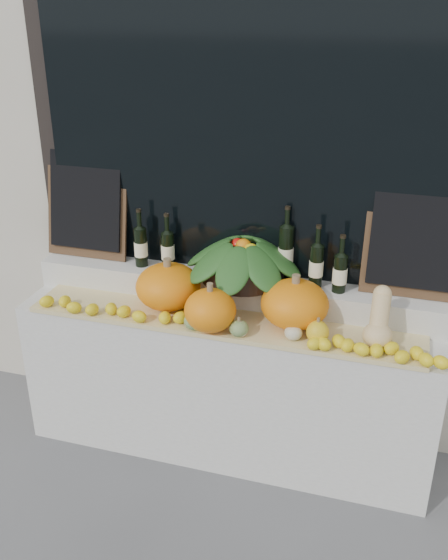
# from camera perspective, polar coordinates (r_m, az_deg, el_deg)

# --- Properties ---
(storefront_facade) EXTENTS (7.00, 0.94, 4.50)m
(storefront_facade) POSITION_cam_1_polar(r_m,az_deg,el_deg) (3.69, 3.78, 21.35)
(storefront_facade) COLOR beige
(storefront_facade) RESTS_ON ground
(display_sill) EXTENTS (2.30, 0.55, 0.88)m
(display_sill) POSITION_cam_1_polar(r_m,az_deg,el_deg) (3.63, 0.34, -9.26)
(display_sill) COLOR silver
(display_sill) RESTS_ON ground
(rear_tier) EXTENTS (2.30, 0.25, 0.16)m
(rear_tier) POSITION_cam_1_polar(r_m,az_deg,el_deg) (3.49, 1.05, -0.86)
(rear_tier) COLOR silver
(rear_tier) RESTS_ON display_sill
(straw_bedding) EXTENTS (2.10, 0.32, 0.02)m
(straw_bedding) POSITION_cam_1_polar(r_m,az_deg,el_deg) (3.29, -0.25, -3.95)
(straw_bedding) COLOR tan
(straw_bedding) RESTS_ON display_sill
(pumpkin_left) EXTENTS (0.46, 0.46, 0.25)m
(pumpkin_left) POSITION_cam_1_polar(r_m,az_deg,el_deg) (3.38, -5.13, -0.59)
(pumpkin_left) COLOR orange
(pumpkin_left) RESTS_ON straw_bedding
(pumpkin_right) EXTENTS (0.46, 0.46, 0.24)m
(pumpkin_right) POSITION_cam_1_polar(r_m,az_deg,el_deg) (3.21, 6.48, -2.18)
(pumpkin_right) COLOR orange
(pumpkin_right) RESTS_ON straw_bedding
(pumpkin_center) EXTENTS (0.32, 0.32, 0.22)m
(pumpkin_center) POSITION_cam_1_polar(r_m,az_deg,el_deg) (3.15, -1.27, -2.78)
(pumpkin_center) COLOR orange
(pumpkin_center) RESTS_ON straw_bedding
(butternut_squash) EXTENTS (0.14, 0.21, 0.29)m
(butternut_squash) POSITION_cam_1_polar(r_m,az_deg,el_deg) (3.11, 13.98, -3.75)
(butternut_squash) COLOR #E4C086
(butternut_squash) RESTS_ON straw_bedding
(decorative_gourds) EXTENTS (0.73, 0.16, 0.16)m
(decorative_gourds) POSITION_cam_1_polar(r_m,az_deg,el_deg) (3.13, 1.76, -4.16)
(decorative_gourds) COLOR #275A1B
(decorative_gourds) RESTS_ON straw_bedding
(lemon_heap) EXTENTS (2.20, 0.16, 0.06)m
(lemon_heap) POSITION_cam_1_polar(r_m,az_deg,el_deg) (3.17, -0.83, -4.18)
(lemon_heap) COLOR yellow
(lemon_heap) RESTS_ON straw_bedding
(produce_bowl) EXTENTS (0.69, 0.69, 0.24)m
(produce_bowl) POSITION_cam_1_polar(r_m,az_deg,el_deg) (3.38, 1.77, 1.92)
(produce_bowl) COLOR black
(produce_bowl) RESTS_ON rear_tier
(wine_bottle_far_left) EXTENTS (0.08, 0.08, 0.34)m
(wine_bottle_far_left) POSITION_cam_1_polar(r_m,az_deg,el_deg) (3.58, -7.62, 3.08)
(wine_bottle_far_left) COLOR black
(wine_bottle_far_left) RESTS_ON rear_tier
(wine_bottle_near_left) EXTENTS (0.08, 0.08, 0.32)m
(wine_bottle_near_left) POSITION_cam_1_polar(r_m,az_deg,el_deg) (3.54, -5.16, 2.82)
(wine_bottle_near_left) COLOR black
(wine_bottle_near_left) RESTS_ON rear_tier
(wine_bottle_tall) EXTENTS (0.08, 0.08, 0.42)m
(wine_bottle_tall) POSITION_cam_1_polar(r_m,az_deg,el_deg) (3.39, 5.67, 2.54)
(wine_bottle_tall) COLOR black
(wine_bottle_tall) RESTS_ON rear_tier
(wine_bottle_near_right) EXTENTS (0.08, 0.08, 0.35)m
(wine_bottle_near_right) POSITION_cam_1_polar(r_m,az_deg,el_deg) (3.32, 8.43, 1.32)
(wine_bottle_near_right) COLOR black
(wine_bottle_near_right) RESTS_ON rear_tier
(wine_bottle_far_right) EXTENTS (0.08, 0.08, 0.32)m
(wine_bottle_far_right) POSITION_cam_1_polar(r_m,az_deg,el_deg) (3.30, 10.55, 0.65)
(wine_bottle_far_right) COLOR black
(wine_bottle_far_right) RESTS_ON rear_tier
(chalkboard_left) EXTENTS (0.50, 0.15, 0.61)m
(chalkboard_left) POSITION_cam_1_polar(r_m,az_deg,el_deg) (3.72, -12.49, 6.89)
(chalkboard_left) COLOR #4C331E
(chalkboard_left) RESTS_ON rear_tier
(chalkboard_right) EXTENTS (0.50, 0.15, 0.61)m
(chalkboard_right) POSITION_cam_1_polar(r_m,az_deg,el_deg) (3.29, 17.09, 3.88)
(chalkboard_right) COLOR #4C331E
(chalkboard_right) RESTS_ON rear_tier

